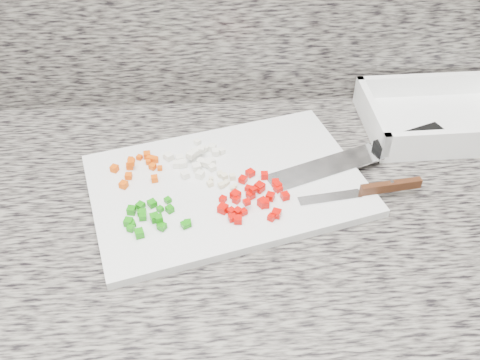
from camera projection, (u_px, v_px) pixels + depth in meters
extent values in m
cube|color=silver|center=(203.00, 357.00, 1.17)|extent=(3.92, 0.62, 0.86)
cube|color=slate|center=(190.00, 212.00, 0.88)|extent=(3.96, 0.64, 0.04)
cube|color=silver|center=(227.00, 185.00, 0.88)|extent=(0.50, 0.40, 0.01)
cube|color=#D94A04|center=(156.00, 160.00, 0.91)|extent=(0.01, 0.01, 0.01)
cube|color=#D94A04|center=(160.00, 168.00, 0.90)|extent=(0.01, 0.01, 0.01)
cube|color=#D94A04|center=(150.00, 158.00, 0.92)|extent=(0.01, 0.01, 0.01)
cube|color=#D94A04|center=(154.00, 159.00, 0.91)|extent=(0.01, 0.01, 0.01)
cube|color=#D94A04|center=(132.00, 160.00, 0.91)|extent=(0.01, 0.01, 0.01)
cube|color=#D94A04|center=(114.00, 168.00, 0.89)|extent=(0.02, 0.02, 0.01)
cube|color=#D94A04|center=(148.00, 162.00, 0.91)|extent=(0.01, 0.01, 0.01)
cube|color=#D94A04|center=(129.00, 166.00, 0.90)|extent=(0.01, 0.01, 0.01)
cube|color=#D94A04|center=(129.00, 176.00, 0.88)|extent=(0.01, 0.01, 0.01)
cube|color=#D94A04|center=(131.00, 167.00, 0.90)|extent=(0.01, 0.01, 0.01)
cube|color=#D94A04|center=(131.00, 163.00, 0.89)|extent=(0.01, 0.01, 0.01)
cube|color=#D94A04|center=(153.00, 167.00, 0.90)|extent=(0.01, 0.01, 0.01)
cube|color=#D94A04|center=(139.00, 157.00, 0.92)|extent=(0.01, 0.01, 0.01)
cube|color=#D94A04|center=(130.00, 160.00, 0.91)|extent=(0.01, 0.01, 0.01)
cube|color=#D94A04|center=(124.00, 185.00, 0.86)|extent=(0.02, 0.02, 0.01)
cube|color=#D94A04|center=(147.00, 155.00, 0.92)|extent=(0.01, 0.01, 0.01)
cube|color=#D94A04|center=(154.00, 179.00, 0.88)|extent=(0.01, 0.01, 0.01)
cube|color=white|center=(180.00, 159.00, 0.91)|extent=(0.01, 0.01, 0.01)
cube|color=white|center=(212.00, 161.00, 0.91)|extent=(0.01, 0.01, 0.01)
cube|color=white|center=(205.00, 149.00, 0.94)|extent=(0.01, 0.01, 0.01)
cube|color=white|center=(191.00, 155.00, 0.91)|extent=(0.02, 0.02, 0.01)
cube|color=white|center=(200.00, 175.00, 0.88)|extent=(0.02, 0.02, 0.01)
cube|color=white|center=(201.00, 149.00, 0.92)|extent=(0.01, 0.01, 0.01)
cube|color=white|center=(197.00, 167.00, 0.90)|extent=(0.02, 0.02, 0.01)
cube|color=white|center=(183.00, 163.00, 0.90)|extent=(0.02, 0.02, 0.01)
cube|color=white|center=(208.00, 163.00, 0.90)|extent=(0.02, 0.02, 0.01)
cube|color=white|center=(185.00, 175.00, 0.88)|extent=(0.02, 0.02, 0.01)
cube|color=white|center=(197.00, 142.00, 0.95)|extent=(0.01, 0.01, 0.01)
cube|color=white|center=(177.00, 164.00, 0.90)|extent=(0.01, 0.01, 0.01)
cube|color=white|center=(215.00, 152.00, 0.93)|extent=(0.01, 0.01, 0.01)
cube|color=white|center=(195.00, 152.00, 0.91)|extent=(0.01, 0.01, 0.01)
cube|color=white|center=(212.00, 148.00, 0.94)|extent=(0.02, 0.02, 0.01)
cube|color=white|center=(201.00, 162.00, 0.91)|extent=(0.02, 0.02, 0.01)
cube|color=white|center=(212.00, 167.00, 0.90)|extent=(0.01, 0.01, 0.01)
cube|color=white|center=(169.00, 157.00, 0.92)|extent=(0.02, 0.02, 0.01)
cube|color=white|center=(167.00, 156.00, 0.92)|extent=(0.01, 0.01, 0.01)
cube|color=white|center=(221.00, 151.00, 0.93)|extent=(0.01, 0.01, 0.01)
cube|color=#147B0B|center=(162.00, 226.00, 0.79)|extent=(0.02, 0.02, 0.01)
cube|color=#147B0B|center=(170.00, 209.00, 0.82)|extent=(0.01, 0.01, 0.01)
cube|color=#147B0B|center=(168.00, 200.00, 0.84)|extent=(0.01, 0.01, 0.01)
cube|color=#147B0B|center=(131.00, 210.00, 0.82)|extent=(0.01, 0.01, 0.01)
cube|color=#147B0B|center=(143.00, 217.00, 0.81)|extent=(0.01, 0.01, 0.01)
cube|color=#147B0B|center=(140.00, 205.00, 0.83)|extent=(0.02, 0.02, 0.01)
cube|color=#147B0B|center=(185.00, 225.00, 0.80)|extent=(0.01, 0.01, 0.01)
cube|color=#147B0B|center=(188.00, 223.00, 0.80)|extent=(0.01, 0.01, 0.01)
cube|color=#147B0B|center=(131.00, 228.00, 0.79)|extent=(0.01, 0.01, 0.01)
cube|color=#147B0B|center=(159.00, 218.00, 0.80)|extent=(0.01, 0.01, 0.01)
cube|color=#147B0B|center=(139.00, 233.00, 0.78)|extent=(0.02, 0.02, 0.01)
cube|color=#147B0B|center=(128.00, 222.00, 0.80)|extent=(0.01, 0.01, 0.01)
cube|color=#147B0B|center=(160.00, 209.00, 0.82)|extent=(0.01, 0.01, 0.01)
cube|color=#147B0B|center=(152.00, 203.00, 0.83)|extent=(0.02, 0.02, 0.01)
cube|color=#147B0B|center=(143.00, 212.00, 0.82)|extent=(0.01, 0.01, 0.01)
cube|color=#147B0B|center=(140.00, 213.00, 0.82)|extent=(0.01, 0.01, 0.01)
cube|color=#147B0B|center=(131.00, 210.00, 0.82)|extent=(0.01, 0.01, 0.01)
cube|color=#147B0B|center=(155.00, 218.00, 0.81)|extent=(0.02, 0.02, 0.01)
cube|color=#147B0B|center=(132.00, 224.00, 0.80)|extent=(0.01, 0.01, 0.01)
cube|color=#C40702|center=(264.00, 175.00, 0.88)|extent=(0.01, 0.01, 0.01)
cube|color=#C40702|center=(251.00, 195.00, 0.85)|extent=(0.02, 0.02, 0.01)
cube|color=#C40702|center=(231.00, 211.00, 0.82)|extent=(0.02, 0.02, 0.01)
cube|color=#C40702|center=(223.00, 209.00, 0.82)|extent=(0.02, 0.02, 0.01)
cube|color=#C40702|center=(238.00, 220.00, 0.81)|extent=(0.01, 0.01, 0.01)
cube|color=#C40702|center=(243.00, 179.00, 0.87)|extent=(0.02, 0.02, 0.01)
cube|color=#C40702|center=(235.00, 195.00, 0.84)|extent=(0.02, 0.02, 0.01)
cube|color=#C40702|center=(275.00, 182.00, 0.87)|extent=(0.01, 0.01, 0.01)
cube|color=#C40702|center=(238.00, 211.00, 0.82)|extent=(0.02, 0.02, 0.01)
cube|color=#C40702|center=(276.00, 213.00, 0.81)|extent=(0.02, 0.02, 0.01)
cube|color=#C40702|center=(253.00, 190.00, 0.84)|extent=(0.01, 0.01, 0.01)
cube|color=#C40702|center=(285.00, 196.00, 0.84)|extent=(0.01, 0.01, 0.01)
cube|color=#C40702|center=(270.00, 196.00, 0.84)|extent=(0.02, 0.02, 0.01)
cube|color=#C40702|center=(250.00, 173.00, 0.89)|extent=(0.02, 0.02, 0.01)
cube|color=#C40702|center=(244.00, 212.00, 0.82)|extent=(0.01, 0.01, 0.01)
cube|color=#C40702|center=(271.00, 217.00, 0.81)|extent=(0.01, 0.01, 0.01)
cube|color=#C40702|center=(265.00, 203.00, 0.83)|extent=(0.01, 0.01, 0.01)
cube|color=#C40702|center=(277.00, 186.00, 0.86)|extent=(0.02, 0.02, 0.01)
cube|color=#C40702|center=(247.00, 202.00, 0.82)|extent=(0.01, 0.01, 0.01)
cube|color=#C40702|center=(263.00, 203.00, 0.83)|extent=(0.02, 0.02, 0.01)
cube|color=#C40702|center=(275.00, 183.00, 0.87)|extent=(0.01, 0.01, 0.01)
cube|color=#C40702|center=(278.00, 189.00, 0.86)|extent=(0.02, 0.02, 0.01)
cube|color=#C40702|center=(260.00, 187.00, 0.86)|extent=(0.02, 0.02, 0.01)
cube|color=#C40702|center=(232.00, 218.00, 0.81)|extent=(0.01, 0.01, 0.01)
cube|color=#C40702|center=(260.00, 186.00, 0.86)|extent=(0.02, 0.02, 0.01)
cube|color=#C40702|center=(260.00, 189.00, 0.86)|extent=(0.02, 0.02, 0.01)
cube|color=#C40702|center=(223.00, 199.00, 0.84)|extent=(0.01, 0.01, 0.01)
cube|color=#C40702|center=(248.00, 188.00, 0.86)|extent=(0.01, 0.01, 0.01)
cube|color=#C40702|center=(236.00, 200.00, 0.84)|extent=(0.01, 0.01, 0.01)
cube|color=beige|center=(220.00, 174.00, 0.89)|extent=(0.01, 0.01, 0.01)
cube|color=beige|center=(224.00, 176.00, 0.88)|extent=(0.01, 0.01, 0.01)
cube|color=beige|center=(233.00, 188.00, 0.86)|extent=(0.01, 0.01, 0.01)
cube|color=beige|center=(211.00, 179.00, 0.88)|extent=(0.01, 0.01, 0.01)
cube|color=beige|center=(235.00, 186.00, 0.87)|extent=(0.01, 0.01, 0.01)
cube|color=beige|center=(221.00, 185.00, 0.87)|extent=(0.01, 0.01, 0.01)
cube|color=beige|center=(227.00, 182.00, 0.87)|extent=(0.01, 0.01, 0.01)
cube|color=beige|center=(226.00, 184.00, 0.87)|extent=(0.01, 0.01, 0.01)
cube|color=beige|center=(232.00, 177.00, 0.88)|extent=(0.01, 0.01, 0.01)
cube|color=beige|center=(210.00, 184.00, 0.87)|extent=(0.01, 0.01, 0.01)
cube|color=silver|center=(325.00, 167.00, 0.90)|extent=(0.21, 0.12, 0.00)
cube|color=black|center=(409.00, 138.00, 0.95)|extent=(0.14, 0.07, 0.02)
cylinder|color=silver|center=(410.00, 134.00, 0.95)|extent=(0.01, 0.01, 0.00)
cube|color=silver|center=(330.00, 198.00, 0.85)|extent=(0.10, 0.03, 0.00)
cube|color=#411D10|center=(391.00, 186.00, 0.86)|extent=(0.10, 0.02, 0.02)
cylinder|color=silver|center=(392.00, 182.00, 0.85)|extent=(0.01, 0.01, 0.00)
cube|color=white|center=(437.00, 123.00, 1.02)|extent=(0.28, 0.20, 0.01)
cube|color=white|center=(424.00, 85.00, 1.07)|extent=(0.28, 0.02, 0.04)
cube|color=white|center=(460.00, 141.00, 0.93)|extent=(0.28, 0.02, 0.04)
cube|color=white|center=(372.00, 114.00, 0.99)|extent=(0.02, 0.20, 0.04)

